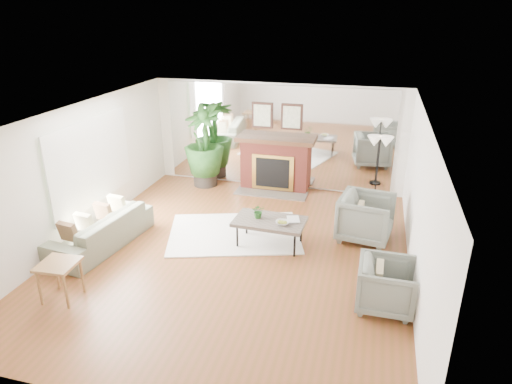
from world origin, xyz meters
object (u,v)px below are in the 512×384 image
(armchair_front, at_px, (386,285))
(coffee_table, at_px, (270,222))
(armchair_back, at_px, (366,218))
(potted_ficus, at_px, (204,143))
(fireplace, at_px, (275,163))
(side_table, at_px, (59,269))
(floor_lamp, at_px, (380,147))
(sofa, at_px, (101,230))

(armchair_front, bearing_deg, coffee_table, 56.38)
(armchair_back, distance_m, potted_ficus, 4.41)
(armchair_front, bearing_deg, armchair_back, 10.79)
(fireplace, height_order, armchair_back, fireplace)
(armchair_front, distance_m, side_table, 4.81)
(floor_lamp, bearing_deg, side_table, -134.23)
(armchair_back, distance_m, armchair_front, 2.15)
(potted_ficus, xyz_separation_m, floor_lamp, (4.06, -0.45, 0.33))
(fireplace, bearing_deg, coffee_table, -79.07)
(fireplace, relative_size, potted_ficus, 1.03)
(fireplace, relative_size, side_table, 3.35)
(potted_ficus, bearing_deg, coffee_table, -49.30)
(coffee_table, relative_size, sofa, 0.62)
(sofa, distance_m, armchair_back, 4.91)
(armchair_back, bearing_deg, floor_lamp, 3.63)
(sofa, bearing_deg, potted_ficus, 175.27)
(armchair_front, height_order, side_table, armchair_front)
(armchair_back, height_order, side_table, armchair_back)
(fireplace, xyz_separation_m, potted_ficus, (-1.71, -0.16, 0.41))
(fireplace, height_order, armchair_front, fireplace)
(coffee_table, bearing_deg, potted_ficus, 130.70)
(coffee_table, relative_size, armchair_back, 1.36)
(armchair_back, height_order, floor_lamp, floor_lamp)
(fireplace, xyz_separation_m, side_table, (-2.10, -5.19, -0.15))
(coffee_table, bearing_deg, side_table, -137.39)
(armchair_back, bearing_deg, fireplace, 56.05)
(fireplace, xyz_separation_m, armchair_back, (2.22, -2.06, -0.22))
(armchair_back, xyz_separation_m, potted_ficus, (-3.93, 1.90, 0.63))
(coffee_table, relative_size, potted_ficus, 0.66)
(fireplace, bearing_deg, floor_lamp, -14.58)
(fireplace, xyz_separation_m, floor_lamp, (2.36, -0.61, 0.74))
(sofa, bearing_deg, armchair_back, 115.36)
(sofa, bearing_deg, side_table, 19.79)
(armchair_back, relative_size, side_table, 1.59)
(coffee_table, xyz_separation_m, side_table, (-2.63, -2.42, 0.04))
(armchair_back, bearing_deg, sofa, 116.72)
(fireplace, bearing_deg, potted_ficus, -174.68)
(sofa, xyz_separation_m, floor_lamp, (4.81, 2.95, 1.09))
(sofa, xyz_separation_m, side_table, (0.35, -1.63, 0.20))
(armchair_front, distance_m, floor_lamp, 3.71)
(fireplace, relative_size, armchair_front, 2.50)
(fireplace, bearing_deg, sofa, -124.52)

